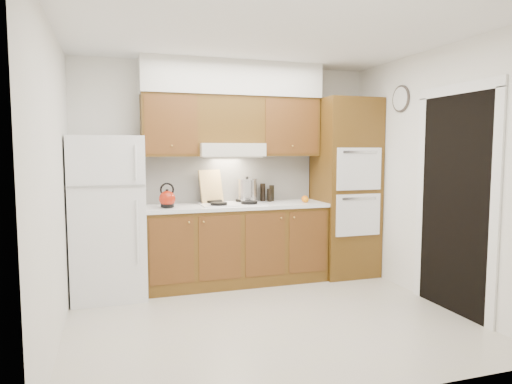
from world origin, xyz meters
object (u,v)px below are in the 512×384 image
at_px(oven_cabinet, 345,188).
at_px(kettle, 167,199).
at_px(fridge, 108,217).
at_px(stock_pot, 247,190).

bearing_deg(oven_cabinet, kettle, -177.93).
relative_size(fridge, kettle, 9.55).
distance_m(oven_cabinet, stock_pot, 1.25).
xyz_separation_m(fridge, oven_cabinet, (2.85, 0.03, 0.24)).
distance_m(kettle, stock_pot, 1.01).
bearing_deg(oven_cabinet, stock_pot, 173.29).
bearing_deg(kettle, stock_pot, 21.79).
relative_size(fridge, stock_pot, 6.94).
bearing_deg(fridge, stock_pot, 6.45).
xyz_separation_m(oven_cabinet, stock_pot, (-1.24, 0.15, -0.01)).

